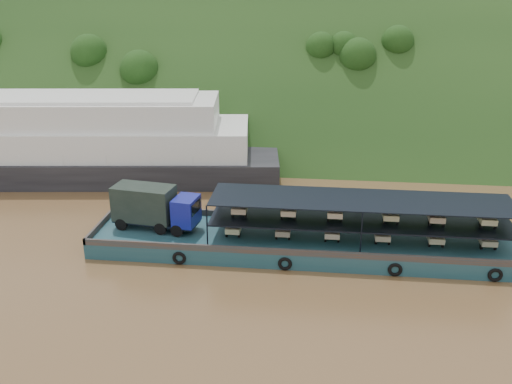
# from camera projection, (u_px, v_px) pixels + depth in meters

# --- Properties ---
(ground) EXTENTS (160.00, 160.00, 0.00)m
(ground) POSITION_uv_depth(u_px,v_px,m) (276.00, 242.00, 46.91)
(ground) COLOR brown
(ground) RESTS_ON ground
(hillside) EXTENTS (140.00, 39.60, 39.60)m
(hillside) POSITION_uv_depth(u_px,v_px,m) (297.00, 132.00, 80.41)
(hillside) COLOR #173412
(hillside) RESTS_ON ground
(cargo_barge) EXTENTS (35.00, 7.18, 4.73)m
(cargo_barge) POSITION_uv_depth(u_px,v_px,m) (298.00, 236.00, 45.16)
(cargo_barge) COLOR #16424E
(cargo_barge) RESTS_ON ground
(passenger_ferry) EXTENTS (44.67, 15.97, 8.85)m
(passenger_ferry) POSITION_uv_depth(u_px,v_px,m) (76.00, 141.00, 61.70)
(passenger_ferry) COLOR black
(passenger_ferry) RESTS_ON ground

